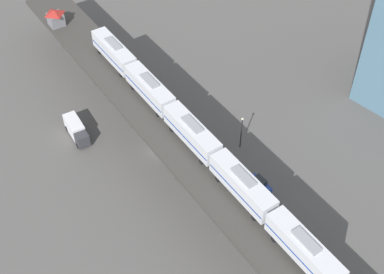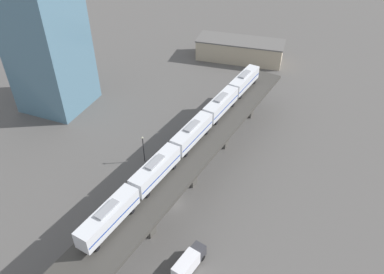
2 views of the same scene
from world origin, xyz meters
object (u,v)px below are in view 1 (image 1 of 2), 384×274
street_lamp (241,130)px  signal_hut (55,17)px  street_car_blue (259,184)px  delivery_truck (76,130)px  street_car_white (203,134)px  street_car_red (159,103)px  subway_train (192,132)px

street_lamp → signal_hut: bearing=-78.5°
street_car_blue → delivery_truck: 34.04m
signal_hut → street_lamp: (-8.77, 42.94, -6.44)m
street_car_blue → street_car_white: bearing=-94.6°
signal_hut → street_car_red: signal_hut is taller
street_car_white → street_car_red: (0.34, -11.81, 0.00)m
subway_train → street_lamp: subway_train is taller
street_car_white → street_car_red: bearing=-88.4°
street_car_blue → street_lamp: (-4.56, -8.64, 3.17)m
delivery_truck → street_lamp: bearing=132.2°
street_car_white → street_car_red: same height
street_car_blue → street_lamp: bearing=-117.8°
subway_train → signal_hut: (-2.85, -42.86, -0.74)m
street_car_red → delivery_truck: bearing=-13.5°
street_car_white → signal_hut: bearing=-81.7°
delivery_truck → street_car_red: bearing=166.5°
street_car_blue → delivery_truck: delivery_truck is taller
street_car_red → street_lamp: (-3.71, 17.96, 3.17)m
subway_train → delivery_truck: subway_train is taller
subway_train → signal_hut: size_ratio=16.88×
street_car_blue → street_car_red: same height
delivery_truck → street_lamp: street_lamp is taller
signal_hut → street_car_red: (-5.06, 24.98, -9.61)m
delivery_truck → street_lamp: size_ratio=1.08×
street_lamp → delivery_truck: bearing=-47.8°
street_car_white → street_car_red: 11.82m
street_car_blue → signal_hut: bearing=-85.3°
subway_train → street_car_white: subway_train is taller
street_car_white → street_lamp: size_ratio=0.66×
street_car_white → delivery_truck: size_ratio=0.61×
street_car_red → signal_hut: bearing=-78.5°
subway_train → delivery_truck: 25.09m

